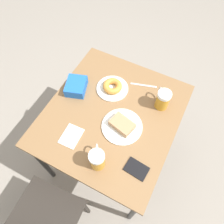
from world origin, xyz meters
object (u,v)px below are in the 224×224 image
(beer_mug_center, at_px, (163,99))
(blue_pouch, at_px, (76,86))
(beer_mug_left, at_px, (97,159))
(napkin_folded, at_px, (71,136))
(passport_near_edge, at_px, (137,169))
(plate_with_donut, at_px, (112,87))
(plate_with_cake, at_px, (122,126))
(fork, at_px, (144,85))

(beer_mug_center, distance_m, blue_pouch, 0.57)
(beer_mug_left, distance_m, napkin_folded, 0.24)
(napkin_folded, relative_size, passport_near_edge, 1.07)
(passport_near_edge, distance_m, blue_pouch, 0.66)
(plate_with_donut, height_order, beer_mug_left, beer_mug_left)
(beer_mug_left, height_order, blue_pouch, beer_mug_left)
(beer_mug_left, bearing_deg, napkin_folded, -17.76)
(plate_with_cake, bearing_deg, beer_mug_center, -121.37)
(plate_with_cake, height_order, beer_mug_left, beer_mug_left)
(plate_with_cake, bearing_deg, napkin_folded, 38.88)
(plate_with_donut, distance_m, beer_mug_left, 0.52)
(plate_with_cake, relative_size, napkin_folded, 1.74)
(plate_with_cake, distance_m, fork, 0.35)
(plate_with_donut, relative_size, fork, 1.22)
(fork, bearing_deg, beer_mug_center, 148.72)
(plate_with_cake, bearing_deg, beer_mug_left, 85.48)
(beer_mug_left, bearing_deg, fork, -91.41)
(plate_with_cake, relative_size, passport_near_edge, 1.87)
(plate_with_cake, height_order, plate_with_donut, same)
(napkin_folded, distance_m, passport_near_edge, 0.43)
(beer_mug_left, xyz_separation_m, blue_pouch, (0.38, -0.38, -0.04))
(plate_with_cake, bearing_deg, blue_pouch, -16.29)
(napkin_folded, xyz_separation_m, fork, (-0.24, -0.55, -0.00))
(napkin_folded, height_order, blue_pouch, blue_pouch)
(beer_mug_left, distance_m, blue_pouch, 0.54)
(fork, height_order, blue_pouch, blue_pouch)
(plate_with_donut, bearing_deg, fork, -145.02)
(passport_near_edge, bearing_deg, blue_pouch, -28.35)
(beer_mug_left, xyz_separation_m, fork, (-0.02, -0.62, -0.07))
(plate_with_cake, distance_m, beer_mug_left, 0.27)
(plate_with_cake, relative_size, beer_mug_center, 1.82)
(napkin_folded, xyz_separation_m, passport_near_edge, (-0.43, 0.00, 0.00))
(passport_near_edge, bearing_deg, plate_with_cake, -46.92)
(beer_mug_left, xyz_separation_m, beer_mug_center, (-0.18, -0.52, 0.00))
(plate_with_donut, distance_m, passport_near_edge, 0.56)
(blue_pouch, bearing_deg, beer_mug_center, -165.89)
(beer_mug_center, height_order, fork, beer_mug_center)
(beer_mug_left, bearing_deg, plate_with_donut, -71.85)
(plate_with_cake, distance_m, napkin_folded, 0.31)
(fork, xyz_separation_m, passport_near_edge, (-0.19, 0.55, 0.00))
(beer_mug_center, bearing_deg, napkin_folded, 48.54)
(plate_with_cake, relative_size, beer_mug_left, 1.82)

